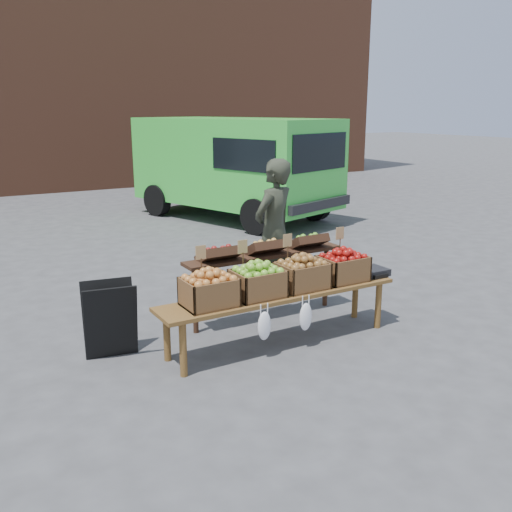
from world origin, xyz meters
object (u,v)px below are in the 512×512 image
chalkboard_sign (110,320)px  crate_green_apples (343,268)px  vendor (274,231)px  delivery_van (234,169)px  crate_golden_apples (209,292)px  crate_russet_pears (258,283)px  crate_red_apples (302,276)px  weighing_scale (371,272)px  display_bench (280,318)px  back_table (265,276)px

chalkboard_sign → crate_green_apples: crate_green_apples is taller
vendor → chalkboard_sign: bearing=-5.8°
delivery_van → crate_green_apples: 6.91m
vendor → crate_golden_apples: size_ratio=3.67×
crate_russet_pears → crate_red_apples: size_ratio=1.00×
delivery_van → crate_russet_pears: (-3.28, -6.54, -0.40)m
crate_golden_apples → crate_red_apples: 1.10m
crate_green_apples → weighing_scale: bearing=0.0°
vendor → crate_red_apples: bearing=48.8°
display_bench → crate_golden_apples: crate_golden_apples is taller
vendor → crate_golden_apples: (-1.55, -1.27, -0.21)m
vendor → back_table: bearing=27.6°
vendor → display_bench: 1.59m
crate_russet_pears → crate_red_apples: (0.55, 0.00, 0.00)m
display_bench → crate_green_apples: size_ratio=5.40×
chalkboard_sign → back_table: (1.89, 0.13, 0.13)m
crate_russet_pears → weighing_scale: 1.53m
chalkboard_sign → crate_green_apples: 2.56m
crate_green_apples → crate_golden_apples: bearing=180.0°
back_table → crate_red_apples: (0.03, -0.72, 0.19)m
delivery_van → crate_red_apples: size_ratio=9.92×
crate_green_apples → weighing_scale: 0.44m
vendor → display_bench: bearing=38.6°
delivery_van → weighing_scale: delivery_van is taller
delivery_van → crate_golden_apples: bearing=-138.1°
crate_golden_apples → crate_green_apples: (1.65, 0.00, 0.00)m
weighing_scale → crate_green_apples: bearing=180.0°
vendor → crate_red_apples: vendor is taller
weighing_scale → chalkboard_sign: bearing=168.5°
crate_golden_apples → crate_green_apples: same height
back_table → weighing_scale: bearing=-35.7°
display_bench → weighing_scale: weighing_scale is taller
display_bench → chalkboard_sign: bearing=160.3°
vendor → crate_red_apples: (-0.45, -1.27, -0.21)m
delivery_van → back_table: size_ratio=2.36×
display_bench → crate_red_apples: size_ratio=5.40×
delivery_van → crate_green_apples: delivery_van is taller
back_table → crate_red_apples: bearing=-87.9°
crate_russet_pears → crate_red_apples: same height
display_bench → crate_golden_apples: 0.93m
crate_golden_apples → crate_russet_pears: (0.55, 0.00, 0.00)m
crate_russet_pears → weighing_scale: (1.52, 0.00, -0.10)m
crate_red_apples → chalkboard_sign: bearing=162.9°
chalkboard_sign → vendor: bearing=25.7°
back_table → weighing_scale: (1.00, -0.72, 0.09)m
crate_golden_apples → weighing_scale: bearing=0.0°
vendor → crate_green_apples: (0.10, -1.27, -0.21)m
vendor → weighing_scale: 1.41m
delivery_van → chalkboard_sign: bearing=-145.8°
display_bench → crate_red_apples: 0.51m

